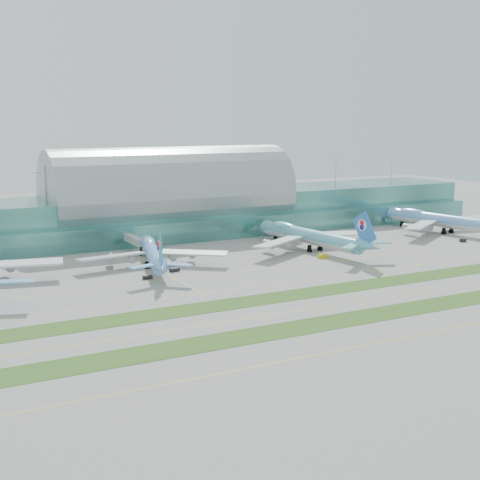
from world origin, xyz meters
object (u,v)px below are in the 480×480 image
terminal (170,206)px  airliner_d (440,219)px  airliner_b (153,252)px  airliner_c (308,235)px

terminal → airliner_d: 135.66m
terminal → airliner_b: 73.19m
airliner_b → terminal: bearing=77.3°
airliner_c → airliner_d: (83.99, 6.99, 0.14)m
terminal → airliner_c: (38.42, -64.99, -7.74)m
terminal → airliner_d: bearing=-25.4°
airliner_b → airliner_d: bearing=17.2°
airliner_c → airliner_d: airliner_d is taller
airliner_c → airliner_d: bearing=-2.1°
terminal → airliner_c: size_ratio=4.45×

